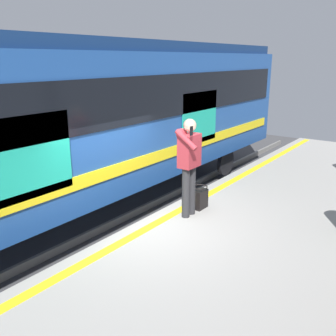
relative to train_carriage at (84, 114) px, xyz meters
name	(u,v)px	position (x,y,z in m)	size (l,w,h in m)	color
ground_plane	(146,264)	(0.79, 2.30, -2.44)	(25.63, 25.63, 0.00)	#3D3D3F
platform	(282,291)	(0.79, 4.81, -1.99)	(17.08, 5.01, 0.90)	gray
safety_line	(158,222)	(0.79, 2.60, -1.53)	(16.74, 0.16, 0.01)	yellow
track_rail_near	(86,236)	(0.79, 0.71, -2.36)	(22.21, 0.08, 0.16)	slate
track_rail_far	(43,219)	(0.79, -0.72, -2.36)	(22.21, 0.08, 0.16)	slate
train_carriage	(84,114)	(0.00, 0.00, 0.00)	(13.65, 2.91, 3.80)	#1E478C
passenger	(189,160)	(0.22, 2.84, -0.51)	(0.57, 0.55, 1.73)	#262628
handbag	(200,198)	(-0.18, 2.84, -1.34)	(0.30, 0.28, 0.43)	black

